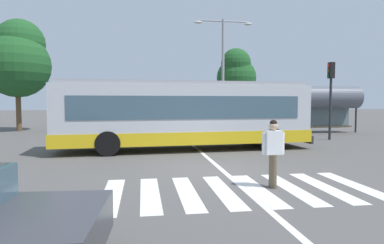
% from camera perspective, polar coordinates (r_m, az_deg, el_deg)
% --- Properties ---
extents(ground_plane, '(160.00, 160.00, 0.00)m').
position_cam_1_polar(ground_plane, '(10.72, 3.83, -8.17)').
color(ground_plane, '#514F4C').
extents(city_transit_bus, '(11.49, 3.29, 3.06)m').
position_cam_1_polar(city_transit_bus, '(15.00, -1.28, 1.28)').
color(city_transit_bus, black).
rests_on(city_transit_bus, ground_plane).
extents(pedestrian_crossing_street, '(0.58, 0.28, 1.72)m').
position_cam_1_polar(pedestrian_crossing_street, '(8.59, 13.77, -4.63)').
color(pedestrian_crossing_street, brown).
rests_on(pedestrian_crossing_street, ground_plane).
extents(parked_car_blue, '(2.25, 4.66, 1.35)m').
position_cam_1_polar(parked_car_blue, '(26.45, -14.12, 0.36)').
color(parked_car_blue, black).
rests_on(parked_car_blue, ground_plane).
extents(parked_car_black, '(2.26, 4.66, 1.35)m').
position_cam_1_polar(parked_car_black, '(26.14, -8.23, 0.39)').
color(parked_car_black, black).
rests_on(parked_car_black, ground_plane).
extents(parked_car_champagne, '(2.25, 4.66, 1.35)m').
position_cam_1_polar(parked_car_champagne, '(26.44, -2.34, 0.46)').
color(parked_car_champagne, black).
rests_on(parked_car_champagne, ground_plane).
extents(parked_car_red, '(2.08, 4.60, 1.35)m').
position_cam_1_polar(parked_car_red, '(27.26, 3.19, 0.55)').
color(parked_car_red, black).
rests_on(parked_car_red, ground_plane).
extents(parked_car_white, '(1.98, 4.56, 1.35)m').
position_cam_1_polar(parked_car_white, '(27.30, 9.05, 0.52)').
color(parked_car_white, black).
rests_on(parked_car_white, ground_plane).
extents(parked_car_teal, '(1.94, 4.53, 1.35)m').
position_cam_1_polar(parked_car_teal, '(28.29, 13.80, 0.56)').
color(parked_car_teal, black).
rests_on(parked_car_teal, ground_plane).
extents(traffic_light_far_corner, '(0.33, 0.32, 4.39)m').
position_cam_1_polar(traffic_light_far_corner, '(20.41, 22.74, 5.46)').
color(traffic_light_far_corner, '#28282B').
rests_on(traffic_light_far_corner, ground_plane).
extents(bus_stop_shelter, '(4.32, 1.54, 3.25)m').
position_cam_1_polar(bus_stop_shelter, '(24.98, 22.45, 3.81)').
color(bus_stop_shelter, '#28282B').
rests_on(bus_stop_shelter, ground_plane).
extents(twin_arm_street_lamp, '(4.22, 0.32, 8.00)m').
position_cam_1_polar(twin_arm_street_lamp, '(24.07, 5.35, 10.20)').
color(twin_arm_street_lamp, '#939399').
rests_on(twin_arm_street_lamp, ground_plane).
extents(background_tree_left, '(4.69, 4.69, 8.23)m').
position_cam_1_polar(background_tree_left, '(27.78, -27.73, 9.59)').
color(background_tree_left, brown).
rests_on(background_tree_left, ground_plane).
extents(background_tree_right, '(3.66, 3.66, 7.07)m').
position_cam_1_polar(background_tree_right, '(31.31, 7.62, 8.25)').
color(background_tree_right, brown).
rests_on(background_tree_right, ground_plane).
extents(crosswalk_painted_stripes, '(6.61, 3.07, 0.01)m').
position_cam_1_polar(crosswalk_painted_stripes, '(8.38, 8.30, -11.50)').
color(crosswalk_painted_stripes, silver).
rests_on(crosswalk_painted_stripes, ground_plane).
extents(lane_center_line, '(0.16, 24.00, 0.01)m').
position_cam_1_polar(lane_center_line, '(12.69, 2.92, -6.33)').
color(lane_center_line, silver).
rests_on(lane_center_line, ground_plane).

